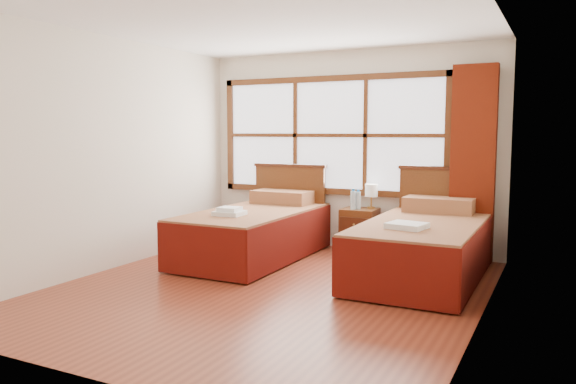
% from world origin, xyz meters
% --- Properties ---
extents(floor, '(4.50, 4.50, 0.00)m').
position_xyz_m(floor, '(0.00, 0.00, 0.00)').
color(floor, brown).
rests_on(floor, ground).
extents(ceiling, '(4.50, 4.50, 0.00)m').
position_xyz_m(ceiling, '(0.00, 0.00, 2.60)').
color(ceiling, white).
rests_on(ceiling, wall_back).
extents(wall_back, '(4.00, 0.00, 4.00)m').
position_xyz_m(wall_back, '(0.00, 2.25, 1.30)').
color(wall_back, silver).
rests_on(wall_back, floor).
extents(wall_left, '(0.00, 4.50, 4.50)m').
position_xyz_m(wall_left, '(-2.00, 0.00, 1.30)').
color(wall_left, silver).
rests_on(wall_left, floor).
extents(wall_right, '(0.00, 4.50, 4.50)m').
position_xyz_m(wall_right, '(2.00, 0.00, 1.30)').
color(wall_right, silver).
rests_on(wall_right, floor).
extents(window, '(3.16, 0.06, 1.56)m').
position_xyz_m(window, '(-0.25, 2.21, 1.50)').
color(window, white).
rests_on(window, wall_back).
extents(curtain, '(0.50, 0.16, 2.30)m').
position_xyz_m(curtain, '(1.60, 2.11, 1.17)').
color(curtain, '#631A09').
rests_on(curtain, wall_back).
extents(bed_left, '(1.14, 2.21, 1.11)m').
position_xyz_m(bed_left, '(-0.81, 1.20, 0.34)').
color(bed_left, '#3F1B0D').
rests_on(bed_left, floor).
extents(bed_right, '(1.16, 2.25, 1.13)m').
position_xyz_m(bed_right, '(1.26, 1.20, 0.34)').
color(bed_right, '#3F1B0D').
rests_on(bed_right, floor).
extents(nightstand, '(0.43, 0.43, 0.57)m').
position_xyz_m(nightstand, '(0.26, 1.99, 0.29)').
color(nightstand, '#542B12').
rests_on(nightstand, floor).
extents(towels_left, '(0.33, 0.30, 0.09)m').
position_xyz_m(towels_left, '(-0.86, 0.68, 0.63)').
color(towels_left, white).
rests_on(towels_left, bed_left).
extents(towels_right, '(0.40, 0.37, 0.05)m').
position_xyz_m(towels_right, '(1.21, 0.65, 0.63)').
color(towels_right, white).
rests_on(towels_right, bed_right).
extents(lamp, '(0.16, 0.16, 0.31)m').
position_xyz_m(lamp, '(0.37, 2.12, 0.79)').
color(lamp, '#B38639').
rests_on(lamp, nightstand).
extents(bottle_near, '(0.07, 0.07, 0.26)m').
position_xyz_m(bottle_near, '(0.19, 1.92, 0.69)').
color(bottle_near, '#ACCEDD').
rests_on(bottle_near, nightstand).
extents(bottle_far, '(0.07, 0.07, 0.25)m').
position_xyz_m(bottle_far, '(0.25, 1.96, 0.69)').
color(bottle_far, '#ACCEDD').
rests_on(bottle_far, nightstand).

